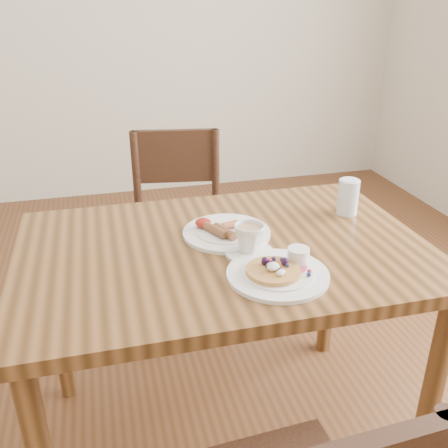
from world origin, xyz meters
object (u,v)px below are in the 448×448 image
at_px(dining_table, 224,274).
at_px(pancake_plate, 279,271).
at_px(breakfast_plate, 225,232).
at_px(chair_far, 178,222).
at_px(teacup_saucer, 249,241).
at_px(water_glass, 348,197).

height_order(dining_table, pancake_plate, pancake_plate).
bearing_deg(breakfast_plate, chair_far, 93.36).
bearing_deg(pancake_plate, dining_table, 115.30).
relative_size(dining_table, breakfast_plate, 4.44).
height_order(pancake_plate, breakfast_plate, pancake_plate).
xyz_separation_m(pancake_plate, teacup_saucer, (-0.04, 0.14, 0.03)).
xyz_separation_m(chair_far, teacup_saucer, (0.07, -0.82, 0.30)).
relative_size(chair_far, teacup_saucer, 6.29).
bearing_deg(dining_table, water_glass, 15.38).
bearing_deg(dining_table, pancake_plate, -64.70).
bearing_deg(breakfast_plate, pancake_plate, -74.73).
bearing_deg(breakfast_plate, dining_table, -107.96).
xyz_separation_m(dining_table, water_glass, (0.46, 0.13, 0.16)).
relative_size(pancake_plate, breakfast_plate, 1.00).
distance_m(pancake_plate, water_glass, 0.49).
relative_size(breakfast_plate, teacup_saucer, 1.93).
relative_size(dining_table, pancake_plate, 4.44).
height_order(chair_far, pancake_plate, chair_far).
height_order(chair_far, breakfast_plate, chair_far).
bearing_deg(dining_table, chair_far, 91.36).
relative_size(chair_far, water_glass, 7.43).
bearing_deg(chair_far, teacup_saucer, 104.19).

